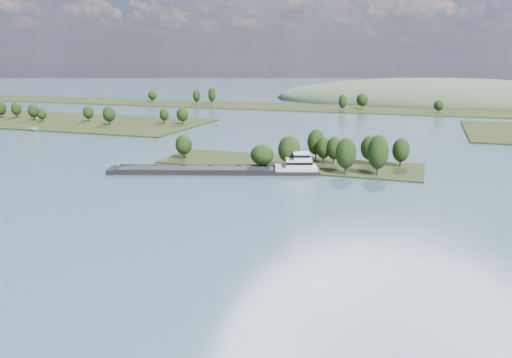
% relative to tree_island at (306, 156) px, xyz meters
% --- Properties ---
extents(ground, '(1800.00, 1800.00, 0.00)m').
position_rel_tree_island_xyz_m(ground, '(-7.21, -58.12, -4.12)').
color(ground, '#375060').
rests_on(ground, ground).
extents(tree_island, '(100.00, 32.74, 15.44)m').
position_rel_tree_island_xyz_m(tree_island, '(0.00, 0.00, 0.00)').
color(tree_island, black).
rests_on(tree_island, ground).
extents(back_shoreline, '(900.00, 60.00, 16.03)m').
position_rel_tree_island_xyz_m(back_shoreline, '(2.40, 221.92, -3.37)').
color(back_shoreline, black).
rests_on(back_shoreline, ground).
extents(hill_west, '(320.00, 160.00, 44.00)m').
position_rel_tree_island_xyz_m(hill_west, '(52.79, 321.88, -4.12)').
color(hill_west, '#3B4F36').
rests_on(hill_west, ground).
extents(cargo_barge, '(74.33, 31.59, 10.18)m').
position_rel_tree_island_xyz_m(cargo_barge, '(-23.37, -19.48, -2.84)').
color(cargo_barge, black).
rests_on(cargo_barge, ground).
extents(motorboat, '(6.73, 3.28, 2.50)m').
position_rel_tree_island_xyz_m(motorboat, '(-165.59, 42.42, -2.87)').
color(motorboat, silver).
rests_on(motorboat, ground).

